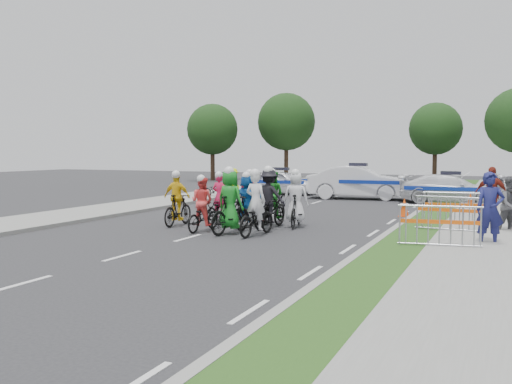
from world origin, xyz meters
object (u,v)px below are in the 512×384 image
at_px(rider_9, 251,200).
at_px(police_car_1, 358,183).
at_px(barrier_1, 450,215).
at_px(barrier_2, 455,209).
at_px(rider_8, 273,203).
at_px(police_car_2, 450,189).
at_px(rider_0, 256,214).
at_px(rider_4, 269,204).
at_px(tree_0, 212,129).
at_px(tree_3, 286,122).
at_px(tree_4, 435,129).
at_px(rider_1, 230,208).
at_px(police_car_0, 281,182).
at_px(cone_1, 470,201).
at_px(rider_3, 178,204).
at_px(spectator_2, 491,193).
at_px(marshal_hiviz, 233,183).
at_px(parked_bike, 215,191).
at_px(rider_2, 203,210).
at_px(barrier_0, 439,228).
at_px(spectator_1, 512,205).
at_px(cone_0, 404,207).
at_px(rider_5, 247,204).
at_px(rider_7, 296,205).
at_px(rider_6, 220,206).
at_px(spectator_0, 490,210).

height_order(rider_9, police_car_1, rider_9).
relative_size(barrier_1, barrier_2, 1.00).
relative_size(rider_8, police_car_2, 0.40).
height_order(rider_0, barrier_1, rider_0).
distance_m(rider_4, tree_0, 29.68).
height_order(tree_0, tree_3, tree_3).
height_order(rider_9, tree_4, tree_4).
xyz_separation_m(rider_1, tree_0, (-14.74, 26.79, 3.41)).
height_order(rider_9, police_car_0, rider_9).
xyz_separation_m(cone_1, tree_0, (-20.86, 16.34, 3.85)).
relative_size(rider_3, cone_1, 2.60).
bearing_deg(spectator_2, rider_8, -134.26).
xyz_separation_m(police_car_0, marshal_hiviz, (-1.42, -3.24, 0.09)).
bearing_deg(rider_9, tree_4, -91.49).
relative_size(rider_3, parked_bike, 1.16).
bearing_deg(rider_2, barrier_0, 177.11).
bearing_deg(rider_3, barrier_2, -159.49).
bearing_deg(rider_1, marshal_hiviz, -54.77).
distance_m(spectator_2, barrier_1, 4.58).
bearing_deg(barrier_2, spectator_1, -34.92).
bearing_deg(cone_0, rider_3, -138.39).
bearing_deg(tree_4, rider_8, -93.88).
relative_size(barrier_2, cone_1, 2.86).
distance_m(spectator_2, cone_1, 3.66).
bearing_deg(barrier_0, parked_bike, 136.98).
height_order(rider_5, rider_7, rider_7).
bearing_deg(barrier_1, police_car_0, 129.02).
distance_m(rider_5, barrier_0, 6.44).
distance_m(police_car_2, barrier_1, 10.41).
bearing_deg(barrier_0, rider_6, 160.31).
bearing_deg(spectator_0, rider_7, 149.95).
height_order(rider_5, tree_0, tree_0).
bearing_deg(rider_3, tree_0, -66.14).
bearing_deg(spectator_2, barrier_0, -83.56).
xyz_separation_m(rider_0, barrier_0, (5.12, -0.49, -0.08)).
xyz_separation_m(rider_8, police_car_1, (0.38, 10.73, 0.14)).
height_order(rider_6, tree_0, tree_0).
distance_m(rider_7, police_car_2, 11.39).
bearing_deg(parked_bike, spectator_1, -106.65).
xyz_separation_m(rider_5, cone_0, (4.15, 5.06, -0.42)).
height_order(rider_4, spectator_2, rider_4).
xyz_separation_m(rider_2, police_car_0, (-3.13, 14.80, 0.03)).
bearing_deg(barrier_2, cone_0, 130.97).
bearing_deg(spectator_2, rider_9, -140.97).
height_order(rider_2, barrier_1, rider_2).
xyz_separation_m(rider_2, cone_1, (7.13, 10.30, -0.31)).
distance_m(rider_8, tree_0, 28.49).
xyz_separation_m(rider_6, tree_4, (3.70, 30.63, 3.60)).
relative_size(rider_7, tree_0, 0.30).
distance_m(rider_1, tree_3, 32.56).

